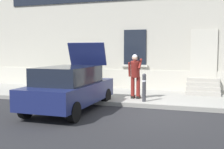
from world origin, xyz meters
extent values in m
plane|color=#232326|center=(0.00, 0.00, 0.00)|extent=(80.00, 80.00, 0.00)
cube|color=#99968E|center=(0.00, 2.80, 0.07)|extent=(24.00, 3.60, 0.15)
cube|color=gray|center=(0.00, 0.94, 0.07)|extent=(24.00, 0.12, 0.15)
cube|color=#B2AD9E|center=(0.00, 5.30, 3.75)|extent=(24.00, 1.40, 7.50)
cube|color=#BCB7A8|center=(0.00, 4.58, 0.55)|extent=(24.00, 0.08, 1.10)
cube|color=maroon|center=(1.76, 4.57, 1.84)|extent=(1.00, 0.08, 2.10)
cube|color=#BCB7A8|center=(1.76, 4.55, 1.89)|extent=(1.16, 0.06, 2.24)
cube|color=black|center=(-1.44, 4.57, 2.20)|extent=(1.10, 0.06, 1.70)
cube|color=#BCB7A8|center=(-1.44, 4.54, 1.30)|extent=(1.30, 0.12, 0.10)
cube|color=#9E998E|center=(1.76, 3.48, 0.23)|extent=(1.41, 0.32, 0.16)
cube|color=#9E998E|center=(1.76, 3.80, 0.31)|extent=(1.41, 0.32, 0.32)
cube|color=#9E998E|center=(1.76, 4.12, 0.39)|extent=(1.41, 0.32, 0.48)
cube|color=#9E998E|center=(1.76, 4.44, 0.47)|extent=(1.41, 0.32, 0.64)
cube|color=#161E4C|center=(-2.53, -0.26, 0.62)|extent=(1.77, 4.01, 0.64)
cube|color=black|center=(-2.53, -0.41, 1.22)|extent=(1.55, 2.41, 0.56)
cube|color=black|center=(-2.54, 1.76, 0.40)|extent=(1.66, 0.11, 0.20)
cube|color=yellow|center=(-2.54, 1.76, 0.58)|extent=(0.52, 0.02, 0.12)
cube|color=#B21414|center=(-3.29, 1.75, 0.84)|extent=(0.16, 0.04, 0.18)
cube|color=#B21414|center=(-1.78, 1.76, 0.84)|extent=(0.16, 0.04, 0.18)
cube|color=#161E4C|center=(-2.54, 1.20, 1.90)|extent=(1.49, 0.37, 0.87)
cylinder|color=black|center=(-3.32, -1.66, 0.30)|extent=(0.20, 0.60, 0.60)
cylinder|color=black|center=(-1.73, -1.65, 0.30)|extent=(0.20, 0.60, 0.60)
cylinder|color=black|center=(-3.33, 1.14, 0.30)|extent=(0.20, 0.60, 0.60)
cylinder|color=black|center=(-1.74, 1.15, 0.30)|extent=(0.20, 0.60, 0.60)
cylinder|color=#333338|center=(-0.33, 1.35, 0.62)|extent=(0.14, 0.14, 0.95)
sphere|color=#333338|center=(-0.33, 1.35, 1.12)|extent=(0.15, 0.15, 0.15)
cylinder|color=silver|center=(-0.33, 1.35, 0.92)|extent=(0.15, 0.15, 0.06)
cylinder|color=#333338|center=(-4.19, 1.35, 0.62)|extent=(0.14, 0.14, 0.95)
sphere|color=#333338|center=(-4.19, 1.35, 1.12)|extent=(0.15, 0.15, 0.15)
cylinder|color=silver|center=(-4.19, 1.35, 0.92)|extent=(0.15, 0.15, 0.06)
cylinder|color=maroon|center=(-0.89, 1.89, 0.60)|extent=(0.15, 0.15, 0.82)
cube|color=black|center=(-0.89, 1.95, 0.20)|extent=(0.12, 0.28, 0.10)
cylinder|color=maroon|center=(-0.67, 1.89, 0.60)|extent=(0.15, 0.15, 0.82)
cube|color=black|center=(-0.67, 1.95, 0.20)|extent=(0.12, 0.28, 0.10)
cylinder|color=maroon|center=(-0.78, 1.83, 1.32)|extent=(0.34, 0.44, 0.67)
sphere|color=tan|center=(-0.78, 1.75, 1.76)|extent=(0.22, 0.22, 0.22)
sphere|color=silver|center=(-0.78, 1.75, 1.79)|extent=(0.21, 0.21, 0.21)
cylinder|color=maroon|center=(-1.00, 1.79, 1.30)|extent=(0.09, 0.19, 0.57)
cylinder|color=maroon|center=(-0.58, 1.79, 1.52)|extent=(0.09, 0.42, 0.42)
cube|color=black|center=(-0.63, 1.73, 1.74)|extent=(0.07, 0.02, 0.15)
cylinder|color=#2D2D30|center=(-5.87, 3.83, 0.32)|extent=(0.40, 0.40, 0.34)
cylinder|color=#2D2D30|center=(-5.87, 3.83, 0.46)|extent=(0.44, 0.44, 0.05)
cylinder|color=#47331E|center=(-5.87, 3.83, 0.61)|extent=(0.04, 0.04, 0.24)
sphere|color=#387F33|center=(-5.87, 3.83, 0.79)|extent=(0.44, 0.44, 0.44)
sphere|color=#387F33|center=(-5.77, 3.78, 0.69)|extent=(0.24, 0.24, 0.24)
cylinder|color=#B25B38|center=(-3.21, 3.90, 0.32)|extent=(0.40, 0.40, 0.34)
cylinder|color=#B25B38|center=(-3.21, 3.90, 0.46)|extent=(0.44, 0.44, 0.05)
cylinder|color=#47331E|center=(-3.21, 3.90, 0.61)|extent=(0.04, 0.04, 0.24)
sphere|color=#1E5628|center=(-3.21, 3.90, 0.79)|extent=(0.44, 0.44, 0.44)
sphere|color=#1E5628|center=(-3.11, 3.85, 0.69)|extent=(0.24, 0.24, 0.24)
camera|label=1|loc=(1.64, -8.54, 2.02)|focal=43.89mm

